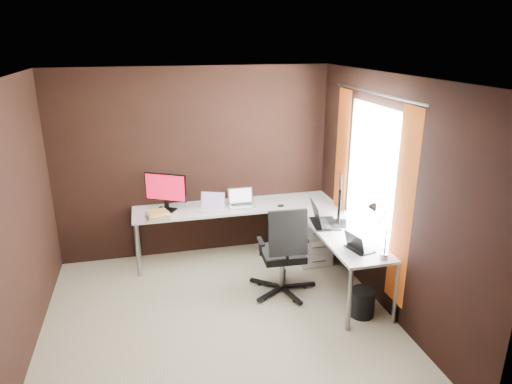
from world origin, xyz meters
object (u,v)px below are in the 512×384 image
office_chair (283,268)px  monitor_right (340,200)px  drawer_pedestal (312,239)px  laptop_silver (241,202)px  monitor_left (166,190)px  laptop_white (212,206)px  book_stack (158,215)px  wastebasket (362,303)px  laptop_black_big (322,220)px  laptop_black_small (357,246)px  desk_lamp (378,224)px

office_chair → monitor_right: bearing=14.9°
drawer_pedestal → monitor_right: monitor_right is taller
monitor_right → laptop_silver: 1.35m
monitor_left → office_chair: monitor_left is taller
laptop_white → book_stack: (-0.69, -0.14, -0.01)m
monitor_right → wastebasket: (-0.04, -0.80, -0.88)m
monitor_left → book_stack: monitor_left is taller
drawer_pedestal → laptop_white: size_ratio=1.62×
drawer_pedestal → laptop_silver: bearing=159.0°
office_chair → wastebasket: bearing=-40.3°
laptop_white → monitor_left: bearing=-170.8°
laptop_silver → laptop_black_big: bearing=-46.4°
laptop_black_big → office_chair: office_chair is taller
laptop_silver → laptop_black_small: laptop_silver is taller
book_stack → laptop_black_small: bearing=-35.3°
laptop_black_small → book_stack: 2.43m
book_stack → wastebasket: size_ratio=1.02×
drawer_pedestal → book_stack: bearing=175.6°
drawer_pedestal → laptop_white: bearing=167.3°
monitor_right → laptop_black_small: (-0.09, -0.70, -0.26)m
laptop_silver → desk_lamp: bearing=-59.4°
laptop_black_small → desk_lamp: bearing=-163.8°
desk_lamp → office_chair: desk_lamp is taller
laptop_silver → drawer_pedestal: bearing=-19.8°
drawer_pedestal → monitor_left: size_ratio=1.20×
desk_lamp → laptop_black_small: bearing=107.1°
laptop_white → laptop_black_small: bearing=-28.9°
desk_lamp → monitor_right: bearing=78.4°
book_stack → desk_lamp: 2.64m
drawer_pedestal → wastebasket: size_ratio=2.00×
desk_lamp → laptop_silver: bearing=107.0°
book_stack → wastebasket: book_stack is taller
monitor_left → laptop_white: size_ratio=1.35×
laptop_white → office_chair: bearing=-35.3°
drawer_pedestal → laptop_black_big: 0.72m
desk_lamp → monitor_left: bearing=124.4°
laptop_black_big → laptop_silver: bearing=51.3°
monitor_right → laptop_silver: size_ratio=1.78×
monitor_left → book_stack: (-0.13, -0.26, -0.23)m
laptop_black_small → wastebasket: bearing=-164.0°
laptop_silver → office_chair: size_ratio=0.31×
laptop_white → book_stack: bearing=-147.8°
desk_lamp → office_chair: bearing=122.8°
laptop_black_small → desk_lamp: (0.10, -0.19, 0.31)m
laptop_white → laptop_silver: (0.39, 0.05, 0.00)m
laptop_black_big → monitor_left: bearing=70.9°
laptop_silver → desk_lamp: size_ratio=0.60×
drawer_pedestal → desk_lamp: desk_lamp is taller
monitor_right → book_stack: size_ratio=1.98×
monitor_right → laptop_white: 1.63m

